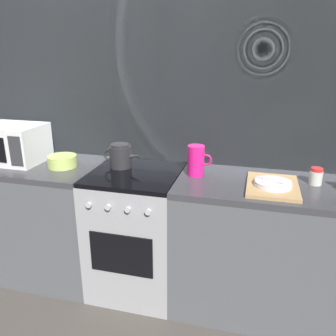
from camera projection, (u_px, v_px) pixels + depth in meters
name	position (u px, v px, depth m)	size (l,w,h in m)	color
ground_plane	(139.00, 284.00, 2.62)	(8.00, 8.00, 0.00)	#47423D
back_wall	(149.00, 119.00, 2.52)	(3.60, 0.05, 2.40)	gray
counter_left	(28.00, 217.00, 2.69)	(1.20, 0.60, 0.90)	#515459
stove_unit	(137.00, 232.00, 2.47)	(0.60, 0.63, 0.90)	#9E9EA3
counter_right	(268.00, 249.00, 2.25)	(1.20, 0.60, 0.90)	#515459
microwave	(11.00, 143.00, 2.51)	(0.46, 0.35, 0.27)	white
kettle	(121.00, 156.00, 2.40)	(0.28, 0.15, 0.17)	#262628
mixing_bowl	(62.00, 161.00, 2.42)	(0.20, 0.20, 0.08)	#B7D166
pitcher	(196.00, 161.00, 2.24)	(0.16, 0.11, 0.20)	#E5197A
dish_pile	(273.00, 185.00, 2.05)	(0.30, 0.40, 0.06)	tan
spice_jar	(316.00, 176.00, 2.10)	(0.08, 0.08, 0.10)	silver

